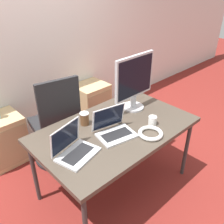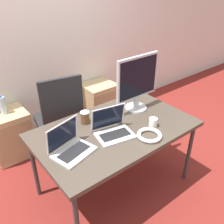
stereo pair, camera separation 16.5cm
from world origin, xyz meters
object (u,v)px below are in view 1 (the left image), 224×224
(cabinet_right, at_px, (91,103))
(cable_coil, at_px, (151,133))
(laptop_left, at_px, (74,148))
(monitor, at_px, (134,82))
(laptop_right, at_px, (114,129))
(coffee_cup_brown, at_px, (85,119))
(coffee_cup_white, at_px, (152,121))
(mouse, at_px, (118,121))
(cabinet_left, at_px, (4,140))
(office_chair, at_px, (57,130))

(cabinet_right, relative_size, cable_coil, 2.65)
(laptop_left, height_order, cable_coil, laptop_left)
(monitor, bearing_deg, laptop_right, -156.59)
(laptop_left, bearing_deg, laptop_right, -2.55)
(cabinet_right, xyz_separation_m, laptop_right, (-0.74, -1.26, 0.50))
(cabinet_right, bearing_deg, laptop_left, -133.17)
(cabinet_right, height_order, coffee_cup_brown, coffee_cup_brown)
(coffee_cup_white, height_order, coffee_cup_brown, coffee_cup_brown)
(cable_coil, bearing_deg, cabinet_right, 70.94)
(monitor, height_order, mouse, monitor)
(cabinet_right, xyz_separation_m, cable_coil, (-0.52, -1.50, 0.47))
(laptop_left, bearing_deg, mouse, 8.71)
(laptop_right, bearing_deg, coffee_cup_white, -20.21)
(mouse, bearing_deg, cabinet_left, 122.95)
(cabinet_left, distance_m, monitor, 1.67)
(cabinet_left, relative_size, coffee_cup_brown, 4.81)
(cabinet_left, height_order, monitor, monitor)
(laptop_right, bearing_deg, mouse, 33.55)
(cabinet_right, relative_size, laptop_right, 1.62)
(coffee_cup_white, bearing_deg, mouse, 130.61)
(cabinet_right, bearing_deg, monitor, -104.05)
(office_chair, distance_m, mouse, 0.83)
(laptop_left, height_order, mouse, laptop_left)
(laptop_left, bearing_deg, cabinet_left, 97.44)
(monitor, height_order, coffee_cup_brown, monitor)
(cabinet_right, height_order, laptop_left, laptop_left)
(cabinet_right, distance_m, laptop_right, 1.55)
(office_chair, xyz_separation_m, laptop_left, (-0.30, -0.80, 0.37))
(office_chair, distance_m, monitor, 1.05)
(coffee_cup_brown, bearing_deg, coffee_cup_white, -43.40)
(office_chair, xyz_separation_m, laptop_right, (0.12, -0.82, 0.37))
(office_chair, xyz_separation_m, cable_coil, (0.34, -1.05, 0.33))
(cabinet_right, bearing_deg, laptop_right, -120.53)
(office_chair, relative_size, cabinet_right, 1.89)
(laptop_left, xyz_separation_m, monitor, (0.90, 0.19, 0.25))
(cabinet_left, xyz_separation_m, coffee_cup_white, (0.96, -1.40, 0.50))
(cabinet_left, distance_m, cabinet_right, 1.33)
(mouse, relative_size, coffee_cup_white, 0.81)
(cabinet_left, height_order, coffee_cup_white, coffee_cup_white)
(laptop_right, relative_size, coffee_cup_brown, 2.96)
(cabinet_right, distance_m, coffee_cup_brown, 1.37)
(laptop_right, relative_size, mouse, 5.30)
(laptop_right, distance_m, coffee_cup_brown, 0.32)
(cabinet_right, distance_m, cable_coil, 1.65)
(cabinet_left, xyz_separation_m, mouse, (0.75, -1.15, 0.47))
(cabinet_left, bearing_deg, cable_coil, -61.61)
(office_chair, relative_size, cabinet_left, 1.89)
(laptop_left, distance_m, coffee_cup_white, 0.81)
(cabinet_left, height_order, coffee_cup_brown, coffee_cup_brown)
(laptop_left, distance_m, cable_coil, 0.70)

